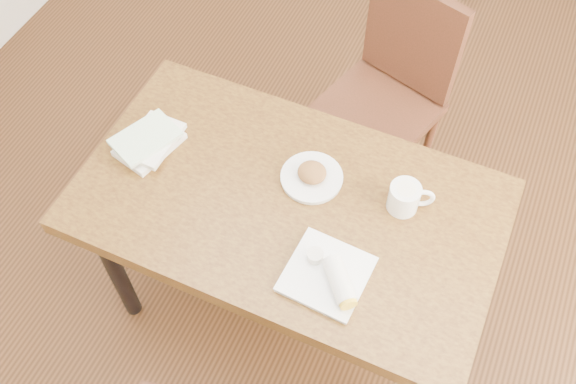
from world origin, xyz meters
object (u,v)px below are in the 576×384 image
at_px(coffee_mug, 406,197).
at_px(plate_burrito, 331,276).
at_px(book_stack, 149,141).
at_px(table, 288,215).
at_px(plate_scone, 312,176).
at_px(chair_far, 390,87).

distance_m(coffee_mug, plate_burrito, 0.34).
distance_m(coffee_mug, book_stack, 0.84).
height_order(table, book_stack, book_stack).
xyz_separation_m(plate_scone, plate_burrito, (0.19, -0.30, 0.00)).
xyz_separation_m(table, plate_burrito, (0.22, -0.20, 0.11)).
distance_m(chair_far, plate_burrito, 1.01).
bearing_deg(table, chair_far, 83.19).
bearing_deg(coffee_mug, plate_burrito, -108.89).
height_order(plate_scone, book_stack, plate_scone).
xyz_separation_m(table, chair_far, (0.09, 0.78, -0.12)).
bearing_deg(table, plate_scone, 71.68).
bearing_deg(book_stack, plate_scone, 10.01).
bearing_deg(table, plate_burrito, -41.79).
height_order(table, plate_burrito, plate_burrito).
bearing_deg(plate_burrito, plate_scone, 121.53).
bearing_deg(book_stack, plate_burrito, -16.15).
distance_m(chair_far, plate_scone, 0.71).
bearing_deg(plate_scone, plate_burrito, -58.47).
bearing_deg(plate_burrito, table, 138.21).
height_order(coffee_mug, plate_burrito, coffee_mug).
bearing_deg(plate_scone, coffee_mug, 4.29).
height_order(plate_scone, plate_burrito, plate_burrito).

